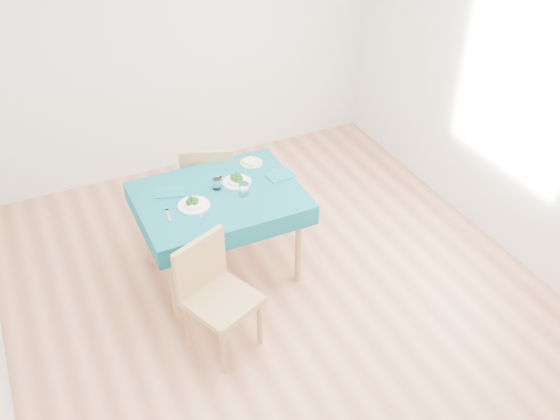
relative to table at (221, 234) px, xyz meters
name	(u,v)px	position (x,y,z in m)	size (l,w,h in m)	color
room_shell	(280,148)	(0.28, -0.50, 0.97)	(4.02, 4.52, 2.73)	#A56445
table	(221,234)	(0.00, 0.00, 0.00)	(1.22, 0.93, 0.76)	#08505F
chair_near	(221,288)	(-0.28, -0.75, 0.17)	(0.44, 0.48, 1.09)	#A5804D
chair_far	(209,169)	(0.15, 0.68, 0.17)	(0.44, 0.48, 1.11)	#A5804D
bowl_near	(194,202)	(-0.22, -0.07, 0.41)	(0.23, 0.23, 0.07)	white
bowl_far	(237,179)	(0.18, 0.08, 0.41)	(0.22, 0.22, 0.07)	white
fork_near	(169,215)	(-0.42, -0.09, 0.38)	(0.02, 0.16, 0.00)	silver
knife_near	(202,209)	(-0.18, -0.13, 0.38)	(0.02, 0.21, 0.00)	silver
fork_far	(228,181)	(0.13, 0.14, 0.38)	(0.03, 0.19, 0.00)	silver
knife_far	(280,176)	(0.53, 0.03, 0.38)	(0.02, 0.23, 0.00)	silver
napkin_near	(170,192)	(-0.32, 0.17, 0.39)	(0.21, 0.15, 0.01)	#0C5969
napkin_far	(280,176)	(0.53, 0.02, 0.39)	(0.21, 0.14, 0.01)	#0C5969
tumbler_center	(217,184)	(0.02, 0.07, 0.42)	(0.07, 0.07, 0.08)	white
tumbler_side	(244,189)	(0.17, -0.09, 0.43)	(0.08, 0.08, 0.10)	white
side_plate	(251,163)	(0.40, 0.30, 0.38)	(0.18, 0.18, 0.01)	#9DD768
bread_slice	(251,161)	(0.40, 0.30, 0.40)	(0.11, 0.11, 0.02)	beige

